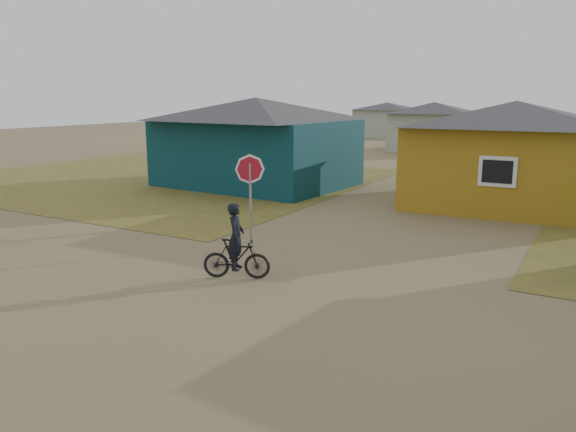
# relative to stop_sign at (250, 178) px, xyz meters

# --- Properties ---
(ground) EXTENTS (120.00, 120.00, 0.00)m
(ground) POSITION_rel_stop_sign_xyz_m (2.94, -4.58, -1.84)
(ground) COLOR olive
(grass_nw) EXTENTS (20.00, 18.00, 0.00)m
(grass_nw) POSITION_rel_stop_sign_xyz_m (-11.06, 8.42, -1.84)
(grass_nw) COLOR olive
(grass_nw) RESTS_ON ground
(house_teal) EXTENTS (8.93, 7.08, 4.00)m
(house_teal) POSITION_rel_stop_sign_xyz_m (-5.56, 8.92, 0.21)
(house_teal) COLOR #0A2F37
(house_teal) RESTS_ON ground
(house_yellow) EXTENTS (7.72, 6.76, 3.90)m
(house_yellow) POSITION_rel_stop_sign_xyz_m (5.44, 9.42, 0.16)
(house_yellow) COLOR #9E7418
(house_yellow) RESTS_ON ground
(house_pale_west) EXTENTS (7.04, 6.15, 3.60)m
(house_pale_west) POSITION_rel_stop_sign_xyz_m (-3.06, 29.42, 0.01)
(house_pale_west) COLOR #9FAA92
(house_pale_west) RESTS_ON ground
(house_pale_north) EXTENTS (6.28, 5.81, 3.40)m
(house_pale_north) POSITION_rel_stop_sign_xyz_m (-11.06, 41.42, -0.09)
(house_pale_north) COLOR #9FAA92
(house_pale_north) RESTS_ON ground
(stop_sign) EXTENTS (0.79, 0.30, 2.51)m
(stop_sign) POSITION_rel_stop_sign_xyz_m (0.00, 0.00, 0.00)
(stop_sign) COLOR gray
(stop_sign) RESTS_ON ground
(cyclist) EXTENTS (1.58, 1.02, 1.74)m
(cyclist) POSITION_rel_stop_sign_xyz_m (1.45, -2.77, -1.21)
(cyclist) COLOR black
(cyclist) RESTS_ON ground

